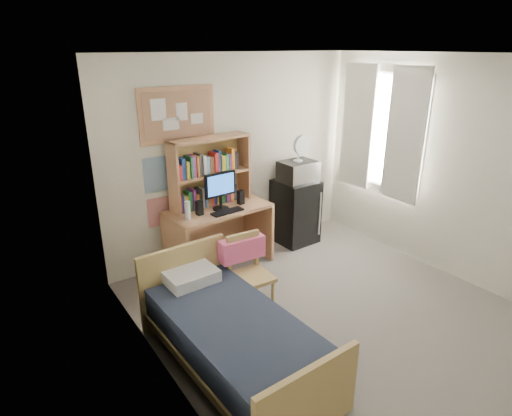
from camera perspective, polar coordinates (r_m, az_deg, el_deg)
floor at (r=4.67m, az=11.60°, el=-14.61°), size 3.60×4.20×0.02m
ceiling at (r=3.83m, az=14.57°, el=19.22°), size 3.60×4.20×0.02m
wall_back at (r=5.63m, az=-2.83°, el=6.77°), size 3.60×0.04×2.60m
wall_left at (r=3.08m, az=-10.83°, el=-5.88°), size 0.04×4.20×2.60m
wall_right at (r=5.48m, az=26.00°, el=4.27°), size 0.04×4.20×2.60m
window_unit at (r=6.03m, az=16.38°, el=9.84°), size 0.10×1.40×1.70m
curtain_left at (r=5.77m, az=19.24°, el=9.05°), size 0.04×0.55×1.70m
curtain_right at (r=6.27m, az=13.38°, el=10.50°), size 0.04×0.55×1.70m
bulletin_board at (r=5.14m, az=-10.45°, el=12.15°), size 0.94×0.03×0.64m
poster_wave at (r=5.16m, az=-13.23°, el=4.36°), size 0.30×0.01×0.42m
poster_japan at (r=5.31m, az=-12.81°, el=-0.50°), size 0.28×0.01×0.36m
desk at (r=5.43m, az=-4.92°, el=-3.91°), size 1.32×0.72×0.80m
desk_chair at (r=4.48m, az=-0.58°, el=-9.10°), size 0.45×0.45×0.86m
mini_fridge at (r=6.12m, az=5.26°, el=-0.43°), size 0.55×0.55×0.91m
bed at (r=3.90m, az=-2.88°, el=-17.48°), size 0.97×1.85×0.50m
hutch at (r=5.26m, az=-6.10°, el=4.82°), size 1.06×0.33×0.85m
monitor at (r=5.15m, az=-4.76°, el=2.16°), size 0.42×0.06×0.45m
keyboard at (r=5.12m, az=-3.83°, el=-0.49°), size 0.41×0.16×0.02m
speaker_left at (r=5.05m, az=-7.55°, el=0.03°), size 0.08×0.08×0.18m
speaker_right at (r=5.36m, az=-2.05°, el=1.44°), size 0.08×0.08×0.18m
water_bottle at (r=4.93m, az=-9.12°, el=-0.33°), size 0.07×0.07×0.22m
hoodie at (r=4.52m, az=-1.89°, el=-5.42°), size 0.51×0.18×0.24m
microwave at (r=5.91m, az=5.57°, el=4.89°), size 0.50×0.38×0.28m
desk_fan at (r=5.84m, az=5.68°, el=7.77°), size 0.27×0.27×0.33m
pillow at (r=4.27m, az=-8.62°, el=-9.00°), size 0.50×0.36×0.12m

